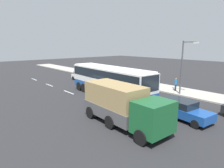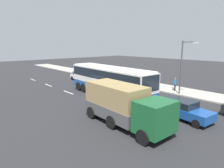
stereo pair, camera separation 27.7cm
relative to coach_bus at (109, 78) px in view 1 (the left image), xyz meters
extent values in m
plane|color=#28282B|center=(-0.43, -0.34, -2.12)|extent=(120.00, 120.00, 0.00)
cube|color=#A8A399|center=(-0.43, 8.32, -2.05)|extent=(80.00, 4.00, 0.15)
cube|color=white|center=(-17.02, -2.59, -2.12)|extent=(2.40, 0.16, 0.01)
cube|color=white|center=(-10.74, -2.59, -2.12)|extent=(2.40, 0.16, 0.01)
cube|color=white|center=(-4.84, -2.59, -2.12)|extent=(2.40, 0.16, 0.01)
cube|color=white|center=(1.59, -2.59, -2.12)|extent=(2.40, 0.16, 0.01)
cube|color=white|center=(6.05, -2.59, -2.12)|extent=(2.40, 0.16, 0.01)
cube|color=#1E4C9E|center=(0.00, 0.00, -1.14)|extent=(12.21, 3.21, 0.87)
cube|color=white|center=(0.00, 0.00, 0.23)|extent=(12.21, 3.21, 1.88)
cube|color=black|center=(0.00, 0.00, 0.51)|extent=(11.97, 3.23, 1.03)
cube|color=black|center=(5.99, -0.31, 0.33)|extent=(0.24, 2.38, 1.50)
cube|color=white|center=(0.00, 0.00, 1.23)|extent=(11.72, 3.03, 0.12)
cylinder|color=black|center=(4.51, 1.01, -1.57)|extent=(1.11, 0.36, 1.10)
cylinder|color=black|center=(4.38, -1.47, -1.57)|extent=(1.11, 0.36, 1.10)
cylinder|color=black|center=(-3.57, 1.43, -1.57)|extent=(1.11, 0.36, 1.10)
cylinder|color=black|center=(-3.70, -1.05, -1.57)|extent=(1.11, 0.36, 1.10)
cylinder|color=black|center=(-4.77, 1.49, -1.57)|extent=(1.11, 0.36, 1.10)
cylinder|color=black|center=(-4.90, -0.99, -1.57)|extent=(1.11, 0.36, 1.10)
cube|color=#19592D|center=(9.61, -4.59, -0.64)|extent=(2.01, 2.45, 2.01)
cube|color=#4C4C4F|center=(5.85, -4.43, -1.19)|extent=(5.31, 2.58, 0.90)
cube|color=#997F51|center=(5.85, -4.43, 0.05)|extent=(5.09, 2.48, 1.58)
cylinder|color=black|center=(9.71, -3.46, -1.64)|extent=(0.97, 0.32, 0.96)
cylinder|color=black|center=(9.61, -5.72, -1.64)|extent=(0.97, 0.32, 0.96)
cylinder|color=black|center=(6.75, -3.33, -1.64)|extent=(0.97, 0.32, 0.96)
cylinder|color=black|center=(6.66, -5.60, -1.64)|extent=(0.97, 0.32, 0.96)
cylinder|color=black|center=(4.19, -3.23, -1.64)|extent=(0.97, 0.32, 0.96)
cylinder|color=black|center=(4.10, -5.50, -1.64)|extent=(0.97, 0.32, 0.96)
cube|color=#194799|center=(9.11, -0.03, -1.48)|extent=(4.76, 2.26, 0.66)
cube|color=black|center=(8.74, 0.02, -0.88)|extent=(2.69, 1.88, 0.54)
cylinder|color=black|center=(10.84, 0.61, -1.80)|extent=(0.66, 0.27, 0.64)
cylinder|color=black|center=(10.65, -1.04, -1.80)|extent=(0.66, 0.27, 0.64)
cylinder|color=black|center=(7.57, 0.99, -1.80)|extent=(0.66, 0.27, 0.64)
cylinder|color=black|center=(7.38, -0.67, -1.80)|extent=(0.66, 0.27, 0.64)
cube|color=white|center=(-10.51, 3.08, -1.48)|extent=(4.44, 1.99, 0.64)
cube|color=black|center=(-10.75, 3.08, -0.91)|extent=(2.47, 1.77, 0.50)
cylinder|color=black|center=(-8.94, 3.90, -1.80)|extent=(0.65, 0.22, 0.64)
cylinder|color=black|center=(-9.00, 2.14, -1.80)|extent=(0.65, 0.22, 0.64)
cylinder|color=black|center=(-12.02, 4.01, -1.80)|extent=(0.65, 0.22, 0.64)
cylinder|color=black|center=(-12.08, 2.25, -1.80)|extent=(0.65, 0.22, 0.64)
cylinder|color=black|center=(3.87, 7.61, -1.57)|extent=(0.14, 0.14, 0.81)
cylinder|color=black|center=(3.83, 7.76, -1.57)|extent=(0.14, 0.14, 0.81)
cylinder|color=#2672B2|center=(3.85, 7.69, -0.86)|extent=(0.32, 0.32, 0.61)
sphere|color=#9E7051|center=(3.85, 7.69, -0.45)|extent=(0.22, 0.22, 0.22)
cylinder|color=#47474C|center=(5.02, 6.70, 1.11)|extent=(0.16, 0.16, 6.18)
cylinder|color=#47474C|center=(5.76, 6.70, 4.05)|extent=(1.48, 0.10, 0.10)
cube|color=silver|center=(6.50, 6.70, 3.95)|extent=(0.50, 0.24, 0.16)
camera|label=1|loc=(16.41, -13.93, 3.76)|focal=30.86mm
camera|label=2|loc=(16.23, -14.14, 3.76)|focal=30.86mm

